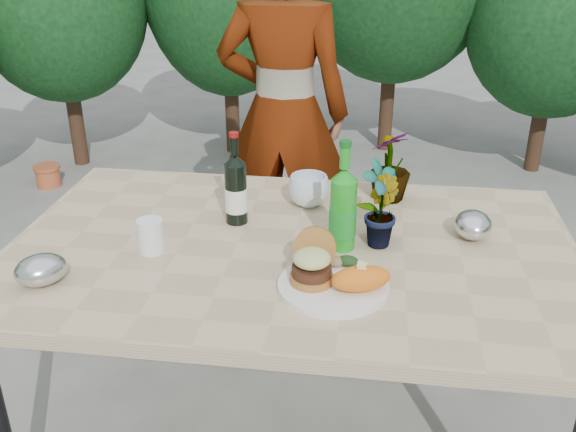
# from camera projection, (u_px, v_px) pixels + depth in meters

# --- Properties ---
(patio_table) EXTENTS (1.60, 1.00, 0.75)m
(patio_table) POSITION_uv_depth(u_px,v_px,m) (292.00, 263.00, 1.84)
(patio_table) COLOR tan
(patio_table) RESTS_ON ground
(shrub_hedge) EXTENTS (6.90, 5.17, 2.19)m
(shrub_hedge) POSITION_uv_depth(u_px,v_px,m) (364.00, 22.00, 3.07)
(shrub_hedge) COLOR #382316
(shrub_hedge) RESTS_ON ground
(dinner_plate) EXTENTS (0.28, 0.28, 0.01)m
(dinner_plate) POSITION_uv_depth(u_px,v_px,m) (333.00, 286.00, 1.61)
(dinner_plate) COLOR white
(dinner_plate) RESTS_ON patio_table
(burger_stack) EXTENTS (0.11, 0.16, 0.11)m
(burger_stack) POSITION_uv_depth(u_px,v_px,m) (313.00, 262.00, 1.61)
(burger_stack) COLOR #B7722D
(burger_stack) RESTS_ON dinner_plate
(sweet_potato) EXTENTS (0.17, 0.12, 0.06)m
(sweet_potato) POSITION_uv_depth(u_px,v_px,m) (361.00, 279.00, 1.56)
(sweet_potato) COLOR orange
(sweet_potato) RESTS_ON dinner_plate
(grilled_veg) EXTENTS (0.08, 0.05, 0.03)m
(grilled_veg) POSITION_uv_depth(u_px,v_px,m) (343.00, 261.00, 1.68)
(grilled_veg) COLOR olive
(grilled_veg) RESTS_ON dinner_plate
(wine_bottle) EXTENTS (0.07, 0.07, 0.28)m
(wine_bottle) POSITION_uv_depth(u_px,v_px,m) (236.00, 190.00, 1.91)
(wine_bottle) COLOR black
(wine_bottle) RESTS_ON patio_table
(sparkling_water) EXTENTS (0.08, 0.08, 0.31)m
(sparkling_water) POSITION_uv_depth(u_px,v_px,m) (343.00, 210.00, 1.76)
(sparkling_water) COLOR #1A941E
(sparkling_water) RESTS_ON patio_table
(plastic_cup) EXTENTS (0.07, 0.07, 0.09)m
(plastic_cup) POSITION_uv_depth(u_px,v_px,m) (151.00, 236.00, 1.76)
(plastic_cup) COLOR white
(plastic_cup) RESTS_ON patio_table
(seedling_left) EXTENTS (0.15, 0.15, 0.24)m
(seedling_left) POSITION_uv_depth(u_px,v_px,m) (380.00, 200.00, 1.81)
(seedling_left) COLOR #21501B
(seedling_left) RESTS_ON patio_table
(seedling_mid) EXTENTS (0.11, 0.12, 0.20)m
(seedling_mid) POSITION_uv_depth(u_px,v_px,m) (380.00, 211.00, 1.78)
(seedling_mid) COLOR #2E5D20
(seedling_mid) RESTS_ON patio_table
(seedling_right) EXTENTS (0.18, 0.18, 0.23)m
(seedling_right) POSITION_uv_depth(u_px,v_px,m) (390.00, 166.00, 2.05)
(seedling_right) COLOR #21521C
(seedling_right) RESTS_ON patio_table
(blue_bowl) EXTENTS (0.14, 0.14, 0.10)m
(blue_bowl) POSITION_uv_depth(u_px,v_px,m) (309.00, 190.00, 2.04)
(blue_bowl) COLOR silver
(blue_bowl) RESTS_ON patio_table
(foil_packet_left) EXTENTS (0.17, 0.17, 0.08)m
(foil_packet_left) POSITION_uv_depth(u_px,v_px,m) (41.00, 270.00, 1.61)
(foil_packet_left) COLOR #B4B7BB
(foil_packet_left) RESTS_ON patio_table
(foil_packet_right) EXTENTS (0.11, 0.14, 0.08)m
(foil_packet_right) POSITION_uv_depth(u_px,v_px,m) (473.00, 225.00, 1.84)
(foil_packet_right) COLOR silver
(foil_packet_right) RESTS_ON patio_table
(person) EXTENTS (0.59, 0.39, 1.60)m
(person) POSITION_uv_depth(u_px,v_px,m) (284.00, 113.00, 2.81)
(person) COLOR #8F6047
(person) RESTS_ON ground
(terracotta_pot) EXTENTS (0.17, 0.17, 0.14)m
(terracotta_pot) POSITION_uv_depth(u_px,v_px,m) (48.00, 176.00, 4.10)
(terracotta_pot) COLOR #BC5830
(terracotta_pot) RESTS_ON ground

